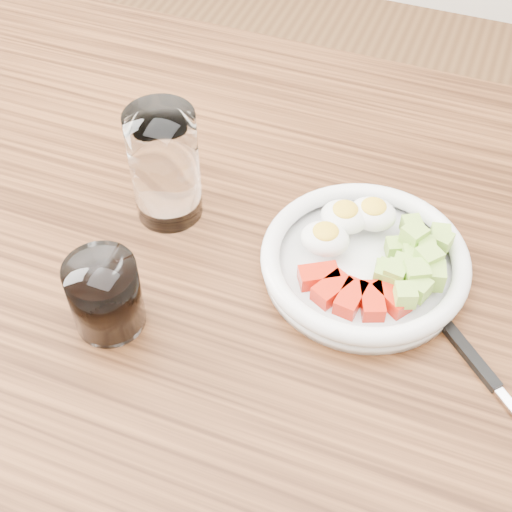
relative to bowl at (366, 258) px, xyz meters
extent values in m
cube|color=brown|center=(-0.75, 0.29, -0.42)|extent=(0.07, 0.07, 0.73)
cube|color=brown|center=(-0.10, -0.06, -0.04)|extent=(1.50, 0.90, 0.04)
cylinder|color=white|center=(0.00, 0.00, -0.01)|extent=(0.21, 0.21, 0.01)
torus|color=white|center=(0.00, 0.00, 0.00)|extent=(0.22, 0.22, 0.02)
cube|color=red|center=(-0.04, -0.04, 0.00)|extent=(0.05, 0.04, 0.02)
cube|color=red|center=(-0.02, -0.05, 0.00)|extent=(0.04, 0.05, 0.02)
cube|color=red|center=(0.00, -0.06, 0.00)|extent=(0.03, 0.04, 0.02)
cube|color=red|center=(0.02, -0.05, 0.00)|extent=(0.04, 0.05, 0.02)
cube|color=red|center=(0.04, -0.04, 0.00)|extent=(0.05, 0.04, 0.02)
ellipsoid|color=white|center=(-0.04, 0.04, 0.01)|extent=(0.05, 0.04, 0.03)
ellipsoid|color=yellow|center=(-0.04, 0.04, 0.02)|extent=(0.03, 0.03, 0.01)
ellipsoid|color=white|center=(-0.01, 0.05, 0.01)|extent=(0.05, 0.04, 0.03)
ellipsoid|color=yellow|center=(-0.01, 0.05, 0.02)|extent=(0.03, 0.03, 0.01)
ellipsoid|color=white|center=(-0.05, 0.00, 0.01)|extent=(0.05, 0.04, 0.03)
ellipsoid|color=yellow|center=(-0.05, 0.00, 0.02)|extent=(0.03, 0.03, 0.01)
cube|color=#A4C94D|center=(0.04, 0.03, 0.02)|extent=(0.03, 0.03, 0.02)
cube|color=#A4C94D|center=(0.07, 0.04, 0.02)|extent=(0.02, 0.02, 0.02)
cube|color=#A4C94D|center=(0.05, -0.05, 0.02)|extent=(0.03, 0.03, 0.02)
cube|color=#A4C94D|center=(0.03, -0.02, 0.02)|extent=(0.02, 0.02, 0.02)
cube|color=#A4C94D|center=(0.03, 0.05, 0.01)|extent=(0.03, 0.03, 0.02)
cube|color=#A4C94D|center=(0.06, 0.00, 0.02)|extent=(0.03, 0.03, 0.02)
cube|color=#A4C94D|center=(0.07, 0.05, 0.01)|extent=(0.02, 0.02, 0.02)
cube|color=#A4C94D|center=(0.05, 0.01, 0.01)|extent=(0.03, 0.03, 0.02)
cube|color=#A4C94D|center=(0.04, -0.01, 0.01)|extent=(0.02, 0.02, 0.02)
cube|color=#A4C94D|center=(0.04, 0.03, 0.01)|extent=(0.03, 0.03, 0.02)
cube|color=#A4C94D|center=(0.06, 0.02, 0.02)|extent=(0.02, 0.02, 0.02)
cube|color=#A4C94D|center=(0.03, 0.02, 0.00)|extent=(0.02, 0.02, 0.02)
cube|color=#A4C94D|center=(0.06, -0.03, 0.02)|extent=(0.03, 0.03, 0.02)
cube|color=#A4C94D|center=(0.07, -0.01, 0.02)|extent=(0.03, 0.03, 0.02)
cube|color=#A4C94D|center=(0.03, -0.02, 0.00)|extent=(0.03, 0.03, 0.02)
cube|color=#A4C94D|center=(0.05, -0.02, 0.02)|extent=(0.03, 0.03, 0.02)
cube|color=#A4C94D|center=(0.03, -0.02, 0.01)|extent=(0.03, 0.03, 0.02)
cube|color=black|center=(0.12, -0.07, -0.02)|extent=(0.07, 0.07, 0.01)
cylinder|color=white|center=(-0.23, 0.01, 0.05)|extent=(0.08, 0.08, 0.13)
cylinder|color=white|center=(-0.22, -0.15, 0.02)|extent=(0.07, 0.07, 0.08)
cylinder|color=black|center=(-0.22, -0.15, 0.02)|extent=(0.06, 0.06, 0.07)
camera|label=1|loc=(0.07, -0.50, 0.56)|focal=50.00mm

